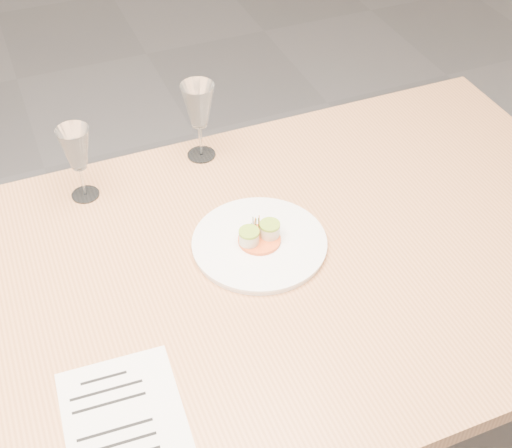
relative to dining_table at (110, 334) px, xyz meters
name	(u,v)px	position (x,y,z in m)	size (l,w,h in m)	color
dining_table	(110,334)	(0.00, 0.00, 0.00)	(2.40, 1.00, 0.75)	tan
dinner_plate	(260,242)	(0.36, 0.06, 0.08)	(0.30, 0.30, 0.08)	white
recipe_sheet	(124,418)	(-0.03, -0.25, 0.07)	(0.23, 0.28, 0.00)	white
wine_glass_2	(76,150)	(0.04, 0.38, 0.20)	(0.08, 0.08, 0.19)	white
wine_glass_3	(198,107)	(0.35, 0.43, 0.21)	(0.08, 0.08, 0.21)	white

